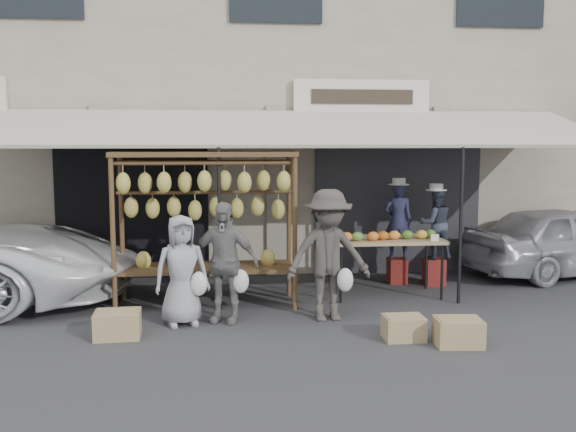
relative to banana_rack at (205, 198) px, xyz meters
name	(u,v)px	position (x,y,z in m)	size (l,w,h in m)	color
ground_plane	(300,331)	(1.20, -1.40, -1.57)	(90.00, 90.00, 0.00)	#2D2D30
shophouse	(264,83)	(1.20, 5.10, 2.08)	(24.00, 6.15, 7.30)	#B1A78E
awning	(283,129)	(1.21, 0.88, 1.00)	(10.00, 2.35, 2.92)	beige
banana_rack	(205,198)	(0.00, 0.00, 0.00)	(2.60, 0.90, 2.24)	#4F341F
produce_table	(387,240)	(2.74, 0.28, -0.69)	(1.70, 0.90, 1.04)	tan
vendor_left	(398,221)	(3.16, 1.17, -0.51)	(0.47, 0.31, 1.28)	#252844
vendor_right	(435,224)	(3.73, 0.97, -0.54)	(0.57, 0.44, 1.17)	#394053
customer_left	(182,270)	(-0.29, -0.94, -0.85)	(0.70, 0.46, 1.44)	#9899A1
customer_mid	(224,262)	(0.25, -0.85, -0.77)	(0.94, 0.39, 1.60)	gray
customer_right	(328,255)	(1.63, -0.92, -0.69)	(1.13, 0.65, 1.76)	#413C38
stool_left	(397,271)	(3.16, 1.17, -1.36)	(0.30, 0.30, 0.42)	maroon
stool_right	(434,272)	(3.73, 0.97, -1.35)	(0.32, 0.32, 0.45)	maroon
crate_near_a	(404,328)	(2.40, -1.86, -1.43)	(0.48, 0.36, 0.29)	tan
crate_near_b	(458,332)	(2.97, -2.15, -1.41)	(0.53, 0.40, 0.32)	tan
crate_far	(118,324)	(-1.05, -1.43, -1.41)	(0.54, 0.41, 0.33)	tan
sedan	(567,240)	(6.32, 1.47, -0.94)	(1.49, 3.71, 1.26)	#A6A7AB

